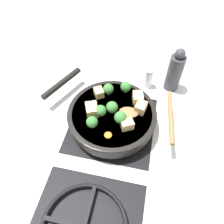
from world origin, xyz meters
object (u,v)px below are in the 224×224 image
at_px(salt_shaker, 148,78).
at_px(pepper_mill, 175,71).
at_px(wooden_spoon, 152,115).
at_px(skillet_pan, 111,115).

bearing_deg(salt_shaker, pepper_mill, -172.89).
distance_m(wooden_spoon, salt_shaker, 0.23).
relative_size(skillet_pan, pepper_mill, 2.26).
distance_m(wooden_spoon, pepper_mill, 0.24).
height_order(pepper_mill, salt_shaker, pepper_mill).
relative_size(pepper_mill, salt_shaker, 2.23).
xyz_separation_m(wooden_spoon, salt_shaker, (0.03, -0.22, -0.04)).
bearing_deg(pepper_mill, skillet_pan, 49.65).
distance_m(skillet_pan, salt_shaker, 0.26).
height_order(skillet_pan, salt_shaker, salt_shaker).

